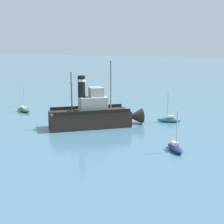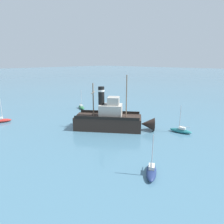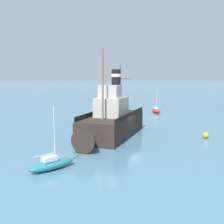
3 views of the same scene
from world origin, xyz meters
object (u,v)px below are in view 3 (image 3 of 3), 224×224
at_px(sailboat_teal, 52,164).
at_px(sailboat_white, 99,110).
at_px(old_tugboat, 111,121).
at_px(mooring_buoy, 206,135).
at_px(sailboat_red, 156,110).

bearing_deg(sailboat_teal, sailboat_white, -39.16).
relative_size(old_tugboat, mooring_buoy, 19.23).
bearing_deg(old_tugboat, mooring_buoy, -130.21).
xyz_separation_m(sailboat_white, sailboat_teal, (-26.51, 21.59, 0.00)).
relative_size(sailboat_red, mooring_buoy, 6.87).
xyz_separation_m(sailboat_teal, mooring_buoy, (-0.21, -18.57, -0.07)).
relative_size(sailboat_red, sailboat_white, 1.00).
relative_size(old_tugboat, sailboat_white, 2.80).
xyz_separation_m(sailboat_white, mooring_buoy, (-26.72, 3.03, -0.07)).
distance_m(sailboat_white, mooring_buoy, 26.89).
distance_m(old_tugboat, sailboat_white, 22.79).
xyz_separation_m(sailboat_red, sailboat_teal, (-19.04, 29.65, 0.00)).
height_order(sailboat_red, sailboat_white, same).
bearing_deg(old_tugboat, sailboat_white, -29.66).
bearing_deg(sailboat_white, sailboat_red, -132.83).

